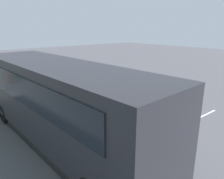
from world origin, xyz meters
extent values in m
plane|color=#4C4C51|center=(0.00, 0.00, 0.00)|extent=(80.00, 80.00, 0.00)
cube|color=#26262B|center=(-1.33, 4.13, 1.85)|extent=(10.04, 2.97, 2.80)
cube|color=black|center=(3.58, 4.36, 2.41)|extent=(0.16, 2.10, 1.23)
cube|color=black|center=(-1.27, 2.86, 2.41)|extent=(8.33, 0.44, 1.01)
cube|color=black|center=(-1.39, 5.40, 2.41)|extent=(8.33, 0.44, 1.01)
cube|color=#1959B2|center=(-1.27, 2.87, 1.29)|extent=(8.73, 0.45, 0.28)
cube|color=black|center=(-1.33, 4.13, 0.23)|extent=(9.23, 2.73, 0.45)
torus|color=black|center=(2.20, 3.17, 0.50)|extent=(1.01, 0.37, 1.00)
torus|color=black|center=(2.09, 5.42, 0.50)|extent=(1.01, 0.37, 1.00)
torus|color=black|center=(-4.75, 2.84, 0.50)|extent=(1.01, 0.37, 1.00)
cylinder|color=black|center=(-3.62, 1.14, 0.47)|extent=(0.13, 0.13, 0.77)
cube|color=black|center=(-3.62, 1.10, 0.05)|extent=(0.11, 0.26, 0.10)
cylinder|color=black|center=(-3.78, 1.13, 0.47)|extent=(0.13, 0.13, 0.77)
cube|color=black|center=(-3.78, 1.09, 0.05)|extent=(0.11, 0.26, 0.10)
cube|color=maroon|center=(-3.70, 1.13, 1.18)|extent=(0.39, 0.30, 0.64)
cylinder|color=maroon|center=(-3.46, 1.14, 1.19)|extent=(0.09, 0.09, 0.61)
sphere|color=tan|center=(-3.46, 1.14, 0.89)|extent=(0.09, 0.09, 0.09)
cylinder|color=maroon|center=(-3.94, 1.12, 1.19)|extent=(0.09, 0.09, 0.61)
sphere|color=tan|center=(-3.94, 1.12, 0.89)|extent=(0.09, 0.09, 0.09)
sphere|color=tan|center=(-3.70, 1.13, 1.64)|extent=(0.24, 0.24, 0.23)
cylinder|color=black|center=(-2.40, 1.09, 0.49)|extent=(0.14, 0.14, 0.80)
cube|color=black|center=(-2.41, 1.05, 0.05)|extent=(0.15, 0.28, 0.10)
cylinder|color=black|center=(-2.56, 1.12, 0.49)|extent=(0.14, 0.14, 0.80)
cube|color=black|center=(-2.57, 1.08, 0.05)|extent=(0.15, 0.28, 0.10)
cube|color=navy|center=(-2.48, 1.10, 1.22)|extent=(0.43, 0.35, 0.67)
cylinder|color=navy|center=(-2.25, 1.06, 1.24)|extent=(0.11, 0.11, 0.63)
sphere|color=tan|center=(-2.25, 1.06, 0.92)|extent=(0.11, 0.11, 0.09)
cylinder|color=navy|center=(-2.72, 1.15, 1.24)|extent=(0.11, 0.11, 0.63)
sphere|color=tan|center=(-2.72, 1.15, 0.92)|extent=(0.11, 0.11, 0.09)
sphere|color=tan|center=(-2.48, 1.10, 1.70)|extent=(0.29, 0.29, 0.24)
cylinder|color=#473823|center=(-1.23, 1.54, 0.49)|extent=(0.14, 0.14, 0.80)
cube|color=black|center=(-1.22, 1.50, 0.05)|extent=(0.14, 0.27, 0.10)
cylinder|color=#473823|center=(-1.39, 1.52, 0.49)|extent=(0.14, 0.14, 0.80)
cube|color=black|center=(-1.38, 1.48, 0.05)|extent=(0.14, 0.27, 0.10)
cube|color=#3F594C|center=(-1.31, 1.53, 1.22)|extent=(0.42, 0.34, 0.66)
cylinder|color=#3F594C|center=(-1.07, 1.57, 1.23)|extent=(0.10, 0.10, 0.63)
sphere|color=tan|center=(-1.07, 1.57, 0.92)|extent=(0.10, 0.10, 0.09)
cylinder|color=#3F594C|center=(-1.55, 1.49, 1.23)|extent=(0.10, 0.10, 0.63)
sphere|color=tan|center=(-1.55, 1.49, 0.92)|extent=(0.10, 0.10, 0.09)
sphere|color=tan|center=(-1.31, 1.53, 1.69)|extent=(0.27, 0.27, 0.24)
cylinder|color=black|center=(-0.07, 1.51, 0.48)|extent=(0.14, 0.14, 0.78)
cube|color=black|center=(-0.06, 1.47, 0.05)|extent=(0.15, 0.28, 0.10)
cylinder|color=black|center=(-0.22, 1.48, 0.48)|extent=(0.14, 0.14, 0.78)
cube|color=black|center=(-0.21, 1.44, 0.05)|extent=(0.15, 0.28, 0.10)
cube|color=navy|center=(-0.14, 1.49, 1.20)|extent=(0.43, 0.35, 0.65)
cylinder|color=navy|center=(0.09, 1.54, 1.21)|extent=(0.11, 0.11, 0.62)
sphere|color=tan|center=(0.09, 1.54, 0.90)|extent=(0.11, 0.11, 0.09)
cylinder|color=navy|center=(-0.38, 1.44, 1.21)|extent=(0.11, 0.11, 0.62)
sphere|color=tan|center=(-0.38, 1.44, 0.90)|extent=(0.11, 0.11, 0.09)
sphere|color=tan|center=(-0.14, 1.49, 1.66)|extent=(0.28, 0.28, 0.24)
cylinder|color=black|center=(1.14, 1.55, 0.45)|extent=(0.13, 0.13, 0.73)
cube|color=black|center=(1.14, 1.51, 0.05)|extent=(0.12, 0.27, 0.10)
cylinder|color=black|center=(0.98, 1.56, 0.45)|extent=(0.13, 0.13, 0.73)
cube|color=black|center=(0.98, 1.52, 0.05)|extent=(0.12, 0.27, 0.10)
cube|color=maroon|center=(1.06, 1.56, 1.12)|extent=(0.40, 0.30, 0.61)
cylinder|color=maroon|center=(1.30, 1.54, 1.14)|extent=(0.10, 0.10, 0.58)
sphere|color=tan|center=(1.30, 1.54, 0.85)|extent=(0.10, 0.10, 0.09)
cylinder|color=maroon|center=(0.82, 1.57, 1.14)|extent=(0.10, 0.10, 0.58)
sphere|color=tan|center=(0.82, 1.57, 0.85)|extent=(0.10, 0.10, 0.09)
sphere|color=tan|center=(1.06, 1.56, 1.56)|extent=(0.23, 0.23, 0.22)
torus|color=black|center=(-3.99, 1.98, 0.30)|extent=(0.61, 0.22, 0.60)
cylinder|color=silver|center=(-3.99, 1.98, 0.30)|extent=(0.13, 0.12, 0.12)
torus|color=black|center=(-5.43, 2.19, 0.30)|extent=(0.61, 0.22, 0.60)
cylinder|color=silver|center=(-5.43, 2.19, 0.30)|extent=(0.14, 0.14, 0.12)
cylinder|color=silver|center=(-4.04, 1.99, 0.65)|extent=(0.32, 0.10, 0.67)
cube|color=white|center=(-4.64, 2.08, 0.63)|extent=(0.87, 0.40, 0.36)
cube|color=black|center=(-5.11, 2.15, 0.68)|extent=(0.55, 0.29, 0.20)
cylinder|color=silver|center=(-4.98, 2.27, 0.42)|extent=(0.46, 0.15, 0.08)
cylinder|color=black|center=(-4.09, 1.99, 0.95)|extent=(0.12, 0.58, 0.04)
torus|color=black|center=(3.68, -1.79, 0.30)|extent=(0.61, 0.30, 0.60)
cylinder|color=silver|center=(3.68, -1.79, 0.30)|extent=(0.14, 0.13, 0.12)
torus|color=black|center=(4.43, -1.56, 1.52)|extent=(0.83, 0.36, 0.83)
cylinder|color=silver|center=(4.43, -1.56, 1.52)|extent=(0.15, 0.15, 0.12)
cylinder|color=silver|center=(3.42, -1.86, 0.53)|extent=(0.69, 0.25, 0.18)
cube|color=orange|center=(3.75, -1.77, 1.03)|extent=(0.80, 0.48, 0.90)
cube|color=black|center=(3.96, -1.70, 1.46)|extent=(0.49, 0.34, 0.55)
cylinder|color=silver|center=(4.15, -1.79, 1.22)|extent=(0.32, 0.17, 0.42)
cylinder|color=black|center=(3.21, -1.93, 0.73)|extent=(0.20, 0.57, 0.04)
cube|color=black|center=(3.55, -1.83, 1.24)|extent=(0.49, 0.44, 0.48)
sphere|color=black|center=(3.20, -1.93, 1.00)|extent=(0.32, 0.32, 0.26)
cylinder|color=black|center=(3.35, -1.70, 1.00)|extent=(0.46, 0.22, 0.25)
cylinder|color=black|center=(3.85, -1.55, 1.22)|extent=(0.40, 0.21, 0.30)
cylinder|color=black|center=(3.45, -2.04, 1.00)|extent=(0.46, 0.22, 0.25)
cylinder|color=black|center=(3.95, -1.89, 1.22)|extent=(0.40, 0.21, 0.30)
cylinder|color=#4C4C4C|center=(5.40, 4.86, 0.02)|extent=(0.36, 0.36, 0.04)
cube|color=white|center=(-3.70, -1.96, 0.00)|extent=(0.18, 4.32, 0.01)
cube|color=white|center=(-0.97, -1.96, 0.00)|extent=(0.18, 3.90, 0.01)
cube|color=white|center=(1.76, -1.96, 0.00)|extent=(0.18, 3.93, 0.01)
cube|color=white|center=(4.50, -1.96, 0.00)|extent=(0.19, 4.69, 0.01)
camera|label=1|loc=(-8.57, 7.54, 4.52)|focal=33.94mm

